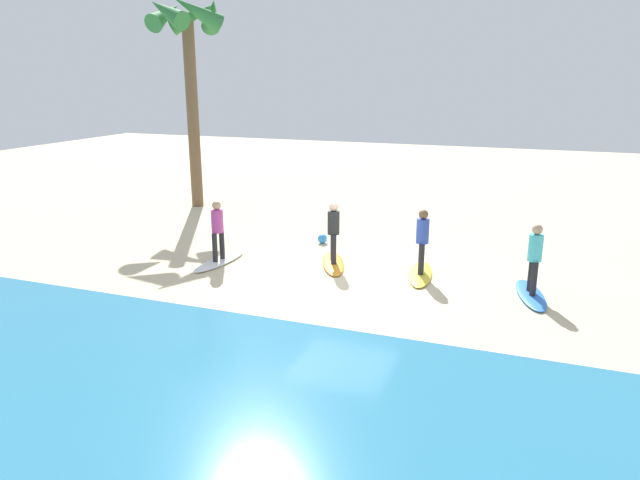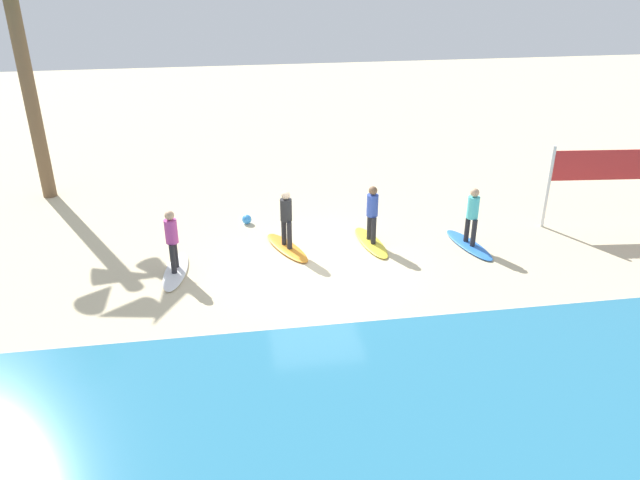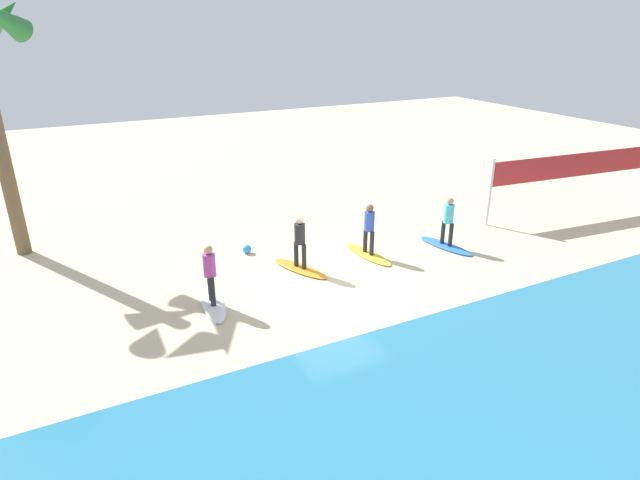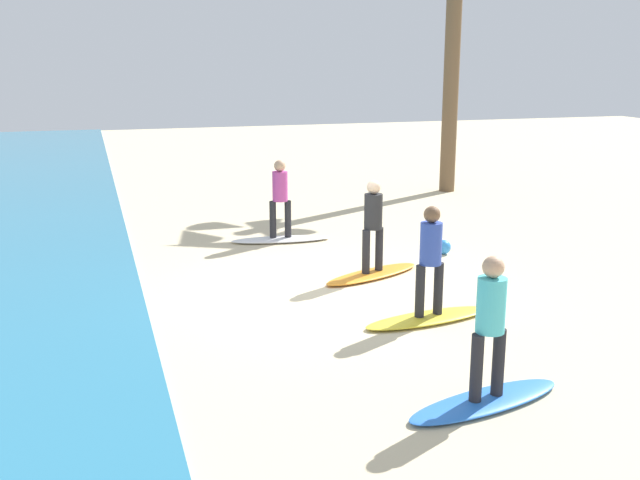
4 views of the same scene
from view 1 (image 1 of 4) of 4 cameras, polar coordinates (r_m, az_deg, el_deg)
ground_plane at (r=14.85m, az=2.34°, el=-3.81°), size 60.00×60.00×0.00m
surfboard_blue at (r=14.54m, az=19.70°, el=-5.00°), size 1.01×2.17×0.09m
surfer_blue at (r=14.24m, az=20.07°, el=-1.25°), size 0.32×0.45×1.64m
surfboard_yellow at (r=15.29m, az=9.70°, el=-3.26°), size 0.86×2.16×0.09m
surfer_yellow at (r=15.00m, az=9.88°, el=0.33°), size 0.32×0.46×1.64m
surfboard_orange at (r=15.90m, az=1.29°, el=-2.29°), size 1.32×2.15×0.09m
surfer_orange at (r=15.62m, az=1.31°, el=1.17°), size 0.32×0.44×1.64m
surfboard_white at (r=16.31m, az=-9.73°, el=-2.06°), size 0.80×2.15×0.09m
surfer_white at (r=16.04m, az=-9.89°, el=1.32°), size 0.32×0.46×1.64m
palm_tree at (r=23.15m, az=-12.61°, el=18.52°), size 2.88×3.03×7.78m
beach_ball at (r=17.92m, az=0.23°, el=0.12°), size 0.29×0.29×0.29m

